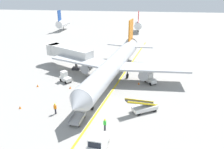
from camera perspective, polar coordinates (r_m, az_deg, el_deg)
name	(u,v)px	position (r m, az deg, el deg)	size (l,w,h in m)	color
ground_plane	(103,110)	(31.94, -2.33, -9.70)	(300.00, 300.00, 0.00)	gray
taxi_line_yellow	(109,95)	(36.19, -0.76, -5.56)	(0.30, 80.00, 0.01)	yellow
airliner	(115,63)	(40.95, 0.85, 3.04)	(28.27, 35.27, 10.10)	#B2B5BA
jet_bridge	(66,52)	(49.28, -12.48, 6.00)	(12.56, 8.19, 4.85)	silver
pushback_tug	(98,143)	(24.63, -3.91, -18.00)	(2.11, 3.71, 2.20)	silver
baggage_tug_near_wing	(150,79)	(40.93, 10.31, -1.09)	(2.47, 2.70, 2.10)	silver
baggage_tug_by_cargo_door	(65,77)	(41.87, -12.64, -0.73)	(2.71, 2.46, 2.10)	silver
belt_loader_forward_hold	(144,107)	(31.61, 8.71, -8.68)	(4.95, 3.60, 2.59)	silver
baggage_cart_loaded	(78,119)	(29.58, -9.36, -11.82)	(1.76, 3.81, 0.94)	#A5A5A8
ground_crew_marshaller	(105,124)	(27.44, -1.96, -13.38)	(0.36, 0.24, 1.70)	#26262D
ground_crew_wing_walker	(55,108)	(31.71, -15.19, -8.88)	(0.36, 0.24, 1.70)	#26262D
safety_cone_nose_left	(20,107)	(35.13, -23.75, -8.16)	(0.36, 0.36, 0.44)	orange
safety_cone_nose_right	(38,86)	(41.40, -19.60, -2.87)	(0.36, 0.36, 0.44)	orange
safety_cone_wingtip_left	(70,87)	(39.10, -11.32, -3.46)	(0.36, 0.36, 0.44)	orange
safety_cone_wingtip_right	(139,83)	(40.30, 7.31, -2.38)	(0.36, 0.36, 0.44)	orange
distant_aircraft_far_left	(63,23)	(96.21, -13.18, 13.52)	(3.00, 10.10, 8.80)	silver
distant_aircraft_mid_left	(138,24)	(90.91, 7.18, 13.43)	(3.00, 10.10, 8.80)	silver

